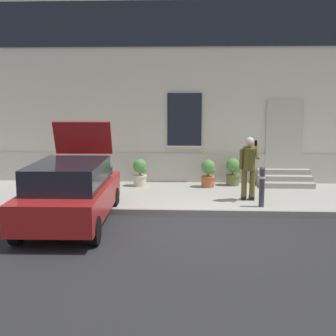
% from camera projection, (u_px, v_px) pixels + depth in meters
% --- Properties ---
extents(ground_plane, '(80.00, 80.00, 0.00)m').
position_uv_depth(ground_plane, '(195.00, 226.00, 10.54)').
color(ground_plane, '#232326').
extents(sidewalk, '(24.00, 3.60, 0.15)m').
position_uv_depth(sidewalk, '(194.00, 196.00, 13.28)').
color(sidewalk, '#99968E').
rests_on(sidewalk, ground).
extents(curb_edge, '(24.00, 0.12, 0.15)m').
position_uv_depth(curb_edge, '(195.00, 213.00, 11.45)').
color(curb_edge, gray).
rests_on(curb_edge, ground).
extents(building_facade, '(24.00, 1.52, 7.50)m').
position_uv_depth(building_facade, '(195.00, 72.00, 15.14)').
color(building_facade, beige).
rests_on(building_facade, ground).
extents(entrance_stoop, '(1.68, 0.96, 0.48)m').
position_uv_depth(entrance_stoop, '(284.00, 179.00, 14.50)').
color(entrance_stoop, '#9E998E').
rests_on(entrance_stoop, sidewalk).
extents(hatchback_car_red, '(1.88, 4.11, 2.34)m').
position_uv_depth(hatchback_car_red, '(71.00, 192.00, 10.49)').
color(hatchback_car_red, maroon).
rests_on(hatchback_car_red, ground).
extents(bollard_near_person, '(0.15, 0.15, 1.04)m').
position_uv_depth(bollard_near_person, '(262.00, 185.00, 11.66)').
color(bollard_near_person, '#333338').
rests_on(bollard_near_person, sidewalk).
extents(bollard_far_left, '(0.15, 0.15, 1.04)m').
position_uv_depth(bollard_far_left, '(110.00, 184.00, 11.86)').
color(bollard_far_left, '#333338').
rests_on(bollard_far_left, sidewalk).
extents(person_on_phone, '(0.51, 0.51, 1.74)m').
position_uv_depth(person_on_phone, '(249.00, 164.00, 12.28)').
color(person_on_phone, '#514C1E').
rests_on(person_on_phone, sidewalk).
extents(planter_charcoal, '(0.44, 0.44, 0.86)m').
position_uv_depth(planter_charcoal, '(75.00, 170.00, 14.71)').
color(planter_charcoal, '#2D2D30').
rests_on(planter_charcoal, sidewalk).
extents(planter_cream, '(0.44, 0.44, 0.86)m').
position_uv_depth(planter_cream, '(140.00, 172.00, 14.33)').
color(planter_cream, beige).
rests_on(planter_cream, sidewalk).
extents(planter_terracotta, '(0.44, 0.44, 0.86)m').
position_uv_depth(planter_terracotta, '(208.00, 173.00, 14.16)').
color(planter_terracotta, '#B25B38').
rests_on(planter_terracotta, sidewalk).
extents(planter_olive, '(0.44, 0.44, 0.86)m').
position_uv_depth(planter_olive, '(233.00, 171.00, 14.42)').
color(planter_olive, '#606B38').
rests_on(planter_olive, sidewalk).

